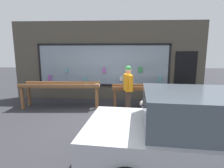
{
  "coord_description": "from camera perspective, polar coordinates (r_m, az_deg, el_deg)",
  "views": [
    {
      "loc": [
        0.52,
        -5.3,
        2.0
      ],
      "look_at": [
        0.24,
        0.81,
        0.94
      ],
      "focal_mm": 28.0,
      "sensor_mm": 36.0,
      "label": 1
    }
  ],
  "objects": [
    {
      "name": "ground_plane",
      "position": [
        5.69,
        -2.82,
        -10.73
      ],
      "size": [
        40.0,
        40.0,
        0.0
      ],
      "primitive_type": "plane",
      "color": "#2D2D33"
    },
    {
      "name": "sandwich_board_sign",
      "position": [
        7.05,
        29.21,
        -4.09
      ],
      "size": [
        0.66,
        0.87,
        0.88
      ],
      "rotation": [
        0.0,
        0.0,
        0.04
      ],
      "color": "#193F19",
      "rests_on": "ground_plane"
    },
    {
      "name": "small_dog",
      "position": [
        5.82,
        10.48,
        -7.19
      ],
      "size": [
        0.29,
        0.56,
        0.45
      ],
      "rotation": [
        0.0,
        0.0,
        1.76
      ],
      "color": "white",
      "rests_on": "ground_plane"
    },
    {
      "name": "parked_car",
      "position": [
        3.35,
        31.97,
        -13.7
      ],
      "size": [
        4.47,
        2.17,
        1.41
      ],
      "rotation": [
        0.0,
        0.0,
        -0.1
      ],
      "color": "silver",
      "rests_on": "ground_plane"
    },
    {
      "name": "person_browsing",
      "position": [
        5.84,
        5.27,
        -0.68
      ],
      "size": [
        0.31,
        0.63,
        1.61
      ],
      "rotation": [
        0.0,
        0.0,
        1.78
      ],
      "color": "#4C382D",
      "rests_on": "ground_plane"
    },
    {
      "name": "display_table_left",
      "position": [
        6.8,
        -16.3,
        -1.04
      ],
      "size": [
        2.93,
        0.81,
        0.93
      ],
      "color": "brown",
      "rests_on": "ground_plane"
    },
    {
      "name": "shopfront_facade",
      "position": [
        7.71,
        -1.01,
        7.37
      ],
      "size": [
        8.28,
        0.29,
        3.37
      ],
      "color": "#4C473D",
      "rests_on": "ground_plane"
    },
    {
      "name": "display_table_right",
      "position": [
        6.55,
        12.83,
        -1.85
      ],
      "size": [
        2.93,
        0.74,
        0.86
      ],
      "color": "brown",
      "rests_on": "ground_plane"
    }
  ]
}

